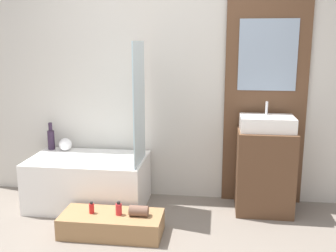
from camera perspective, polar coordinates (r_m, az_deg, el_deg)
name	(u,v)px	position (r m, az deg, el deg)	size (l,w,h in m)	color
wall_tiled_back	(167,74)	(4.04, -0.21, 7.57)	(4.20, 0.06, 2.60)	beige
wall_wood_accent	(267,74)	(3.98, 14.11, 7.32)	(0.80, 0.04, 2.60)	brown
bathtub	(89,181)	(4.06, -11.41, -7.88)	(1.14, 0.68, 0.50)	white
glass_shower_screen	(139,104)	(3.64, -4.22, 3.27)	(0.01, 0.49, 1.13)	silver
wooden_step_bench	(112,224)	(3.51, -8.16, -13.90)	(0.87, 0.37, 0.18)	#997047
vanity_cabinet	(264,171)	(3.92, 13.81, -6.37)	(0.53, 0.45, 0.80)	brown
sink	(267,123)	(3.80, 14.18, 0.38)	(0.50, 0.34, 0.26)	white
vase_tall_dark	(51,139)	(4.35, -16.61, -1.75)	(0.07, 0.07, 0.29)	#2D1E33
vase_round_light	(65,144)	(4.27, -14.67, -2.60)	(0.13, 0.13, 0.13)	white
bottle_soap_primary	(92,208)	(3.50, -11.03, -11.62)	(0.04, 0.04, 0.10)	red
bottle_soap_secondary	(119,209)	(3.43, -7.17, -11.84)	(0.05, 0.05, 0.12)	red
towel_roll	(139,211)	(3.40, -4.26, -12.18)	(0.09, 0.09, 0.16)	brown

